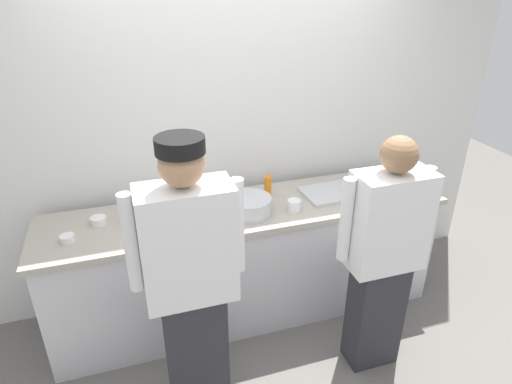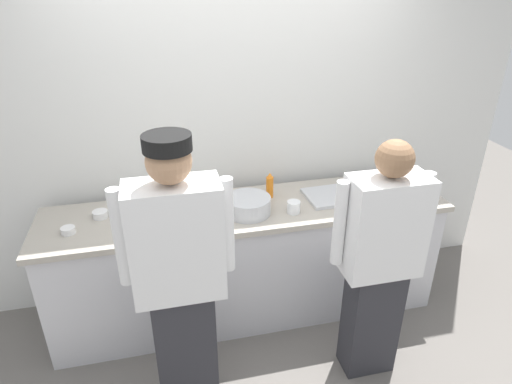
{
  "view_description": "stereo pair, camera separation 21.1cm",
  "coord_description": "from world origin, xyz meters",
  "px_view_note": "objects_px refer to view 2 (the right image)",
  "views": [
    {
      "loc": [
        -0.76,
        -2.21,
        2.33
      ],
      "look_at": [
        0.06,
        0.32,
        1.01
      ],
      "focal_mm": 30.93,
      "sensor_mm": 36.0,
      "label": 1
    },
    {
      "loc": [
        -0.55,
        -2.27,
        2.33
      ],
      "look_at": [
        0.06,
        0.32,
        1.01
      ],
      "focal_mm": 30.93,
      "sensor_mm": 36.0,
      "label": 2
    }
  ],
  "objects_px": {
    "mixing_bowl_steel": "(248,205)",
    "chefs_knife": "(369,185)",
    "sheet_tray": "(334,196)",
    "ramekin_orange_sauce": "(100,214)",
    "ramekin_yellow_sauce": "(170,207)",
    "chef_near_left": "(180,276)",
    "ramekin_green_sauce": "(68,230)",
    "ramekin_red_sauce": "(172,224)",
    "deli_cup": "(294,207)",
    "plate_stack_front": "(139,209)",
    "squeeze_bottle_primary": "(270,185)",
    "chef_center": "(379,260)"
  },
  "relations": [
    {
      "from": "mixing_bowl_steel",
      "to": "chefs_knife",
      "type": "height_order",
      "value": "mixing_bowl_steel"
    },
    {
      "from": "mixing_bowl_steel",
      "to": "ramekin_green_sauce",
      "type": "distance_m",
      "value": 1.14
    },
    {
      "from": "ramekin_orange_sauce",
      "to": "chefs_knife",
      "type": "relative_size",
      "value": 0.36
    },
    {
      "from": "plate_stack_front",
      "to": "chefs_knife",
      "type": "relative_size",
      "value": 0.73
    },
    {
      "from": "ramekin_yellow_sauce",
      "to": "deli_cup",
      "type": "xyz_separation_m",
      "value": [
        0.8,
        -0.23,
        0.02
      ]
    },
    {
      "from": "sheet_tray",
      "to": "mixing_bowl_steel",
      "type": "bearing_deg",
      "value": -172.53
    },
    {
      "from": "sheet_tray",
      "to": "squeeze_bottle_primary",
      "type": "bearing_deg",
      "value": 166.08
    },
    {
      "from": "mixing_bowl_steel",
      "to": "ramekin_red_sauce",
      "type": "distance_m",
      "value": 0.52
    },
    {
      "from": "chef_near_left",
      "to": "deli_cup",
      "type": "height_order",
      "value": "chef_near_left"
    },
    {
      "from": "ramekin_green_sauce",
      "to": "chef_near_left",
      "type": "bearing_deg",
      "value": -43.77
    },
    {
      "from": "ramekin_orange_sauce",
      "to": "deli_cup",
      "type": "relative_size",
      "value": 1.1
    },
    {
      "from": "ramekin_green_sauce",
      "to": "ramekin_red_sauce",
      "type": "relative_size",
      "value": 0.8
    },
    {
      "from": "chef_near_left",
      "to": "squeeze_bottle_primary",
      "type": "relative_size",
      "value": 8.95
    },
    {
      "from": "mixing_bowl_steel",
      "to": "sheet_tray",
      "type": "height_order",
      "value": "mixing_bowl_steel"
    },
    {
      "from": "mixing_bowl_steel",
      "to": "ramekin_yellow_sauce",
      "type": "bearing_deg",
      "value": 161.55
    },
    {
      "from": "ramekin_yellow_sauce",
      "to": "mixing_bowl_steel",
      "type": "bearing_deg",
      "value": -18.45
    },
    {
      "from": "ramekin_green_sauce",
      "to": "ramekin_red_sauce",
      "type": "height_order",
      "value": "same"
    },
    {
      "from": "ramekin_green_sauce",
      "to": "ramekin_red_sauce",
      "type": "bearing_deg",
      "value": -6.84
    },
    {
      "from": "chefs_knife",
      "to": "ramekin_orange_sauce",
      "type": "bearing_deg",
      "value": -178.97
    },
    {
      "from": "ramekin_orange_sauce",
      "to": "ramekin_yellow_sauce",
      "type": "height_order",
      "value": "ramekin_orange_sauce"
    },
    {
      "from": "ramekin_green_sauce",
      "to": "deli_cup",
      "type": "height_order",
      "value": "deli_cup"
    },
    {
      "from": "ramekin_green_sauce",
      "to": "ramekin_orange_sauce",
      "type": "distance_m",
      "value": 0.24
    },
    {
      "from": "chef_near_left",
      "to": "sheet_tray",
      "type": "height_order",
      "value": "chef_near_left"
    },
    {
      "from": "ramekin_orange_sauce",
      "to": "deli_cup",
      "type": "height_order",
      "value": "deli_cup"
    },
    {
      "from": "ramekin_yellow_sauce",
      "to": "chefs_knife",
      "type": "height_order",
      "value": "ramekin_yellow_sauce"
    },
    {
      "from": "ramekin_green_sauce",
      "to": "ramekin_yellow_sauce",
      "type": "relative_size",
      "value": 0.79
    },
    {
      "from": "squeeze_bottle_primary",
      "to": "deli_cup",
      "type": "bearing_deg",
      "value": -69.67
    },
    {
      "from": "plate_stack_front",
      "to": "squeeze_bottle_primary",
      "type": "xyz_separation_m",
      "value": [
        0.91,
        0.04,
        0.05
      ]
    },
    {
      "from": "sheet_tray",
      "to": "chef_near_left",
      "type": "bearing_deg",
      "value": -149.0
    },
    {
      "from": "chef_center",
      "to": "plate_stack_front",
      "type": "height_order",
      "value": "chef_center"
    },
    {
      "from": "mixing_bowl_steel",
      "to": "ramekin_yellow_sauce",
      "type": "distance_m",
      "value": 0.54
    },
    {
      "from": "sheet_tray",
      "to": "ramekin_orange_sauce",
      "type": "xyz_separation_m",
      "value": [
        -1.61,
        0.08,
        0.01
      ]
    },
    {
      "from": "chef_center",
      "to": "plate_stack_front",
      "type": "xyz_separation_m",
      "value": [
        -1.36,
        0.78,
        0.1
      ]
    },
    {
      "from": "chef_near_left",
      "to": "ramekin_green_sauce",
      "type": "relative_size",
      "value": 19.46
    },
    {
      "from": "mixing_bowl_steel",
      "to": "ramekin_green_sauce",
      "type": "height_order",
      "value": "mixing_bowl_steel"
    },
    {
      "from": "ramekin_yellow_sauce",
      "to": "sheet_tray",
      "type": "bearing_deg",
      "value": -4.16
    },
    {
      "from": "plate_stack_front",
      "to": "ramekin_red_sauce",
      "type": "bearing_deg",
      "value": -48.36
    },
    {
      "from": "squeeze_bottle_primary",
      "to": "chef_center",
      "type": "bearing_deg",
      "value": -61.35
    },
    {
      "from": "chef_near_left",
      "to": "squeeze_bottle_primary",
      "type": "xyz_separation_m",
      "value": [
        0.7,
        0.8,
        0.08
      ]
    },
    {
      "from": "ramekin_orange_sauce",
      "to": "chefs_knife",
      "type": "distance_m",
      "value": 1.94
    },
    {
      "from": "mixing_bowl_steel",
      "to": "squeeze_bottle_primary",
      "type": "xyz_separation_m",
      "value": [
        0.2,
        0.2,
        0.03
      ]
    },
    {
      "from": "deli_cup",
      "to": "ramekin_green_sauce",
      "type": "bearing_deg",
      "value": 177.38
    },
    {
      "from": "plate_stack_front",
      "to": "mixing_bowl_steel",
      "type": "relative_size",
      "value": 0.66
    },
    {
      "from": "ramekin_green_sauce",
      "to": "chefs_knife",
      "type": "distance_m",
      "value": 2.13
    },
    {
      "from": "plate_stack_front",
      "to": "ramekin_red_sauce",
      "type": "height_order",
      "value": "plate_stack_front"
    },
    {
      "from": "ramekin_green_sauce",
      "to": "ramekin_red_sauce",
      "type": "xyz_separation_m",
      "value": [
        0.63,
        -0.08,
        -0.0
      ]
    },
    {
      "from": "chef_near_left",
      "to": "chefs_knife",
      "type": "xyz_separation_m",
      "value": [
        1.48,
        0.8,
        -0.0
      ]
    },
    {
      "from": "ramekin_yellow_sauce",
      "to": "ramekin_orange_sauce",
      "type": "bearing_deg",
      "value": -179.08
    },
    {
      "from": "chef_near_left",
      "to": "squeeze_bottle_primary",
      "type": "bearing_deg",
      "value": 48.77
    },
    {
      "from": "chef_near_left",
      "to": "chef_center",
      "type": "bearing_deg",
      "value": -0.85
    }
  ]
}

